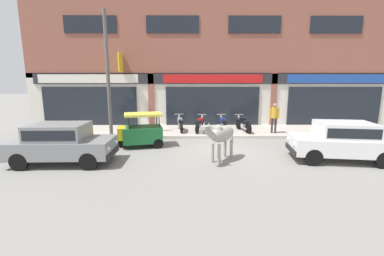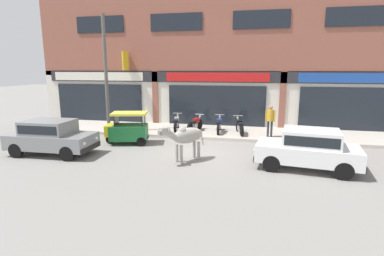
% 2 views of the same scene
% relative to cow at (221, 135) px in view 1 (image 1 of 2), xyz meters
% --- Properties ---
extents(ground_plane, '(90.00, 90.00, 0.00)m').
position_rel_cow_xyz_m(ground_plane, '(0.27, 1.33, -1.01)').
color(ground_plane, gray).
extents(sidewalk, '(19.00, 3.38, 0.17)m').
position_rel_cow_xyz_m(sidewalk, '(0.27, 5.22, -0.92)').
color(sidewalk, '#B7AFA3').
rests_on(sidewalk, ground).
extents(shop_building, '(23.00, 1.40, 10.36)m').
position_rel_cow_xyz_m(shop_building, '(0.27, 7.16, 3.99)').
color(shop_building, '#8E5142').
rests_on(shop_building, ground).
extents(cow, '(1.54, 1.79, 1.61)m').
position_rel_cow_xyz_m(cow, '(0.00, 0.00, 0.00)').
color(cow, '#9E998E').
rests_on(cow, ground).
extents(car_0, '(3.76, 2.07, 1.46)m').
position_rel_cow_xyz_m(car_0, '(4.49, -0.02, -0.19)').
color(car_0, black).
rests_on(car_0, ground).
extents(car_1, '(3.64, 1.67, 1.46)m').
position_rel_cow_xyz_m(car_1, '(-5.75, -0.26, -0.19)').
color(car_1, black).
rests_on(car_1, ground).
extents(auto_rickshaw, '(2.13, 1.53, 1.52)m').
position_rel_cow_xyz_m(auto_rickshaw, '(-3.37, 2.10, -0.35)').
color(auto_rickshaw, black).
rests_on(auto_rickshaw, ground).
extents(motorcycle_0, '(0.53, 1.81, 0.88)m').
position_rel_cow_xyz_m(motorcycle_0, '(-1.70, 4.94, -0.45)').
color(motorcycle_0, black).
rests_on(motorcycle_0, sidewalk).
extents(motorcycle_1, '(0.69, 1.78, 0.88)m').
position_rel_cow_xyz_m(motorcycle_1, '(-0.61, 4.81, -0.45)').
color(motorcycle_1, black).
rests_on(motorcycle_1, sidewalk).
extents(motorcycle_2, '(0.52, 1.81, 0.88)m').
position_rel_cow_xyz_m(motorcycle_2, '(0.70, 4.87, -0.45)').
color(motorcycle_2, black).
rests_on(motorcycle_2, sidewalk).
extents(motorcycle_3, '(0.66, 1.78, 0.88)m').
position_rel_cow_xyz_m(motorcycle_3, '(1.82, 4.76, -0.45)').
color(motorcycle_3, black).
rests_on(motorcycle_3, sidewalk).
extents(pedestrian, '(0.47, 0.32, 1.60)m').
position_rel_cow_xyz_m(pedestrian, '(3.34, 4.25, 0.14)').
color(pedestrian, '#2D2D33').
rests_on(pedestrian, sidewalk).
extents(utility_pole, '(0.18, 0.18, 6.16)m').
position_rel_cow_xyz_m(utility_pole, '(-5.23, 3.83, 2.24)').
color(utility_pole, '#595651').
rests_on(utility_pole, sidewalk).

